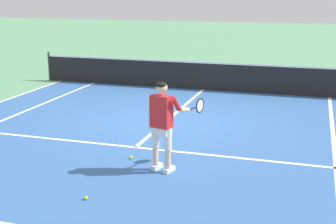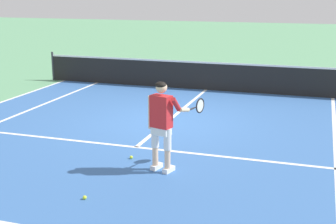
# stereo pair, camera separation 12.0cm
# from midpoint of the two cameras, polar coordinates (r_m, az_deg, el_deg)

# --- Properties ---
(ground_plane) EXTENTS (80.00, 80.00, 0.00)m
(ground_plane) POSITION_cam_midpoint_polar(r_m,az_deg,el_deg) (12.17, -0.59, -1.21)
(ground_plane) COLOR #609E70
(court_inner_surface) EXTENTS (10.98, 10.60, 0.00)m
(court_inner_surface) POSITION_cam_midpoint_polar(r_m,az_deg,el_deg) (11.41, -1.90, -2.29)
(court_inner_surface) COLOR #3866A8
(court_inner_surface) RESTS_ON ground
(line_service) EXTENTS (8.23, 0.10, 0.01)m
(line_service) POSITION_cam_midpoint_polar(r_m,az_deg,el_deg) (10.24, -4.30, -4.28)
(line_service) COLOR white
(line_service) RESTS_ON ground
(line_centre_service) EXTENTS (0.10, 6.40, 0.01)m
(line_centre_service) POSITION_cam_midpoint_polar(r_m,az_deg,el_deg) (13.15, 0.82, -0.00)
(line_centre_service) COLOR white
(line_centre_service) RESTS_ON ground
(line_singles_left) EXTENTS (0.10, 10.20, 0.01)m
(line_singles_left) POSITION_cam_midpoint_polar(r_m,az_deg,el_deg) (13.29, -18.90, -0.64)
(line_singles_left) COLOR white
(line_singles_left) RESTS_ON ground
(line_singles_right) EXTENTS (0.10, 10.20, 0.01)m
(line_singles_right) POSITION_cam_midpoint_polar(r_m,az_deg,el_deg) (10.83, 19.19, -4.03)
(line_singles_right) COLOR white
(line_singles_right) RESTS_ON ground
(tennis_net) EXTENTS (11.96, 0.08, 1.07)m
(tennis_net) POSITION_cam_midpoint_polar(r_m,az_deg,el_deg) (16.07, 4.09, 4.44)
(tennis_net) COLOR #333338
(tennis_net) RESTS_ON ground
(tennis_player) EXTENTS (0.87, 1.04, 1.71)m
(tennis_player) POSITION_cam_midpoint_polar(r_m,az_deg,el_deg) (8.64, -1.04, -0.99)
(tennis_player) COLOR white
(tennis_player) RESTS_ON ground
(tennis_ball_near_feet) EXTENTS (0.07, 0.07, 0.07)m
(tennis_ball_near_feet) POSITION_cam_midpoint_polar(r_m,az_deg,el_deg) (7.88, -10.36, -10.20)
(tennis_ball_near_feet) COLOR #CCE02D
(tennis_ball_near_feet) RESTS_ON ground
(tennis_ball_by_baseline) EXTENTS (0.07, 0.07, 0.07)m
(tennis_ball_by_baseline) POSITION_cam_midpoint_polar(r_m,az_deg,el_deg) (9.56, -4.87, -5.50)
(tennis_ball_by_baseline) COLOR #CCE02D
(tennis_ball_by_baseline) RESTS_ON ground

